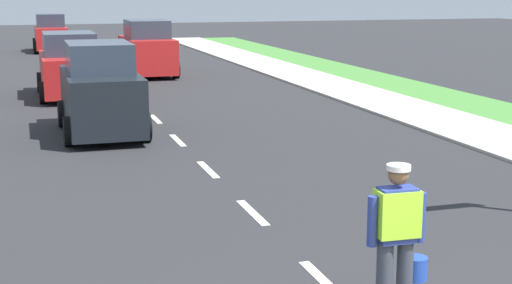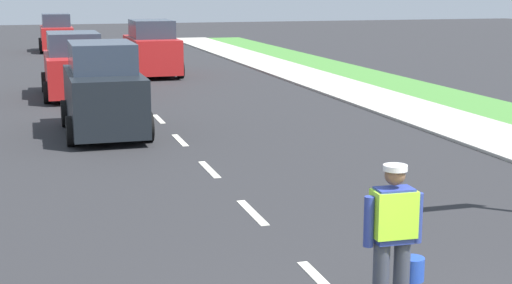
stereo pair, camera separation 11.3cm
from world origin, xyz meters
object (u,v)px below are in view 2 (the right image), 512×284
at_px(car_oncoming_second, 74,67).
at_px(road_worker, 395,232).
at_px(car_oncoming_third, 57,34).
at_px(car_outgoing_far, 152,50).
at_px(car_oncoming_lead, 103,92).

bearing_deg(car_oncoming_second, road_worker, -82.82).
bearing_deg(car_oncoming_second, car_oncoming_third, 89.65).
bearing_deg(car_oncoming_third, road_worker, -86.57).
height_order(car_oncoming_third, car_outgoing_far, car_outgoing_far).
xyz_separation_m(road_worker, car_oncoming_third, (-2.17, 36.30, 0.02)).
xyz_separation_m(car_oncoming_lead, car_oncoming_second, (-0.29, 6.75, -0.06)).
xyz_separation_m(car_oncoming_third, car_outgoing_far, (3.22, -12.92, 0.08)).
bearing_deg(car_oncoming_second, car_outgoing_far, 57.48).
height_order(car_oncoming_lead, car_oncoming_third, car_oncoming_lead).
height_order(road_worker, car_oncoming_second, car_oncoming_second).
bearing_deg(car_oncoming_lead, car_outgoing_far, 75.75).
bearing_deg(car_oncoming_second, car_oncoming_lead, -87.56).
relative_size(road_worker, car_oncoming_third, 0.44).
bearing_deg(car_outgoing_far, car_oncoming_third, 103.99).
relative_size(car_oncoming_lead, car_oncoming_second, 0.94).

